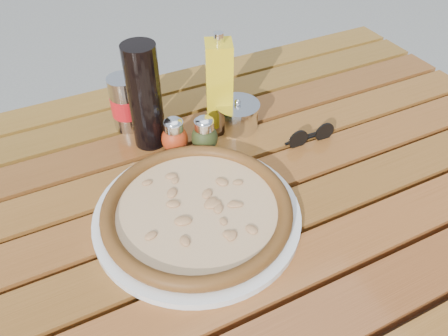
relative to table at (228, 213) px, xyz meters
name	(u,v)px	position (x,y,z in m)	size (l,w,h in m)	color
table	(228,213)	(0.00, 0.00, 0.00)	(1.40, 0.90, 0.75)	#36200C
plate	(197,215)	(-0.08, -0.05, 0.08)	(0.36, 0.36, 0.01)	silver
pizza	(197,209)	(-0.08, -0.05, 0.10)	(0.34, 0.34, 0.03)	beige
pepper_shaker	(174,136)	(-0.05, 0.14, 0.11)	(0.07, 0.07, 0.08)	#B83715
oregano_shaker	(204,135)	(0.01, 0.12, 0.11)	(0.06, 0.06, 0.08)	#313A17
dark_bottle	(145,97)	(-0.09, 0.20, 0.19)	(0.07, 0.07, 0.22)	black
soda_can	(126,103)	(-0.11, 0.27, 0.13)	(0.09, 0.09, 0.12)	#BBBABF
olive_oil_cruet	(219,84)	(0.08, 0.20, 0.17)	(0.07, 0.07, 0.21)	gold
parmesan_tin	(237,115)	(0.10, 0.16, 0.11)	(0.11, 0.11, 0.07)	silver
sunglasses	(311,136)	(0.22, 0.04, 0.09)	(0.11, 0.03, 0.04)	black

